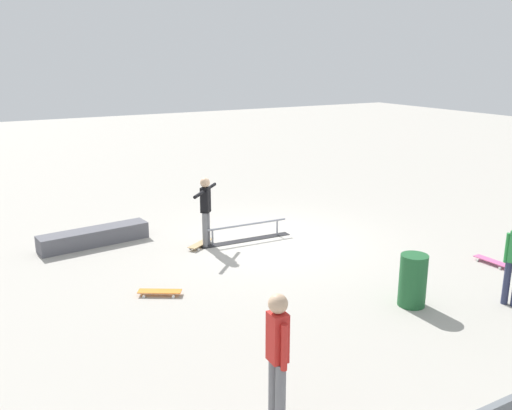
{
  "coord_description": "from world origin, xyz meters",
  "views": [
    {
      "loc": [
        6.34,
        10.59,
        4.26
      ],
      "look_at": [
        0.51,
        0.17,
        1.0
      ],
      "focal_mm": 38.2,
      "sensor_mm": 36.0,
      "label": 1
    }
  ],
  "objects": [
    {
      "name": "skate_ledge",
      "position": [
        3.75,
        -1.8,
        0.19
      ],
      "size": [
        2.57,
        0.79,
        0.38
      ],
      "primitive_type": "cube",
      "rotation": [
        0.0,
        0.0,
        0.11
      ],
      "color": "#595960",
      "rests_on": "ground_plane"
    },
    {
      "name": "skater_main",
      "position": [
        1.5,
        -0.41,
        0.95
      ],
      "size": [
        0.97,
        0.99,
        1.63
      ],
      "rotation": [
        0.0,
        0.0,
        3.94
      ],
      "color": "slate",
      "rests_on": "ground_plane"
    },
    {
      "name": "loose_skateboard_orange",
      "position": [
        3.37,
        1.64,
        0.07
      ],
      "size": [
        0.79,
        0.58,
        0.09
      ],
      "rotation": [
        0.0,
        0.0,
        5.75
      ],
      "color": "orange",
      "rests_on": "ground_plane"
    },
    {
      "name": "trash_bin",
      "position": [
        -0.39,
        4.21,
        0.47
      ],
      "size": [
        0.48,
        0.48,
        0.94
      ],
      "primitive_type": "cylinder",
      "color": "#1E592D",
      "rests_on": "ground_plane"
    },
    {
      "name": "loose_skateboard_pink",
      "position": [
        -3.31,
        3.6,
        0.07
      ],
      "size": [
        0.28,
        0.81,
        0.09
      ],
      "rotation": [
        0.0,
        0.0,
        1.61
      ],
      "color": "#E05993",
      "rests_on": "ground_plane"
    },
    {
      "name": "ground_plane",
      "position": [
        0.0,
        0.0,
        0.0
      ],
      "size": [
        60.0,
        60.0,
        0.0
      ],
      "primitive_type": "plane",
      "color": "#ADA89E"
    },
    {
      "name": "grind_rail",
      "position": [
        0.51,
        -0.33,
        0.18
      ],
      "size": [
        2.31,
        0.34,
        0.42
      ],
      "rotation": [
        0.0,
        0.0,
        -0.04
      ],
      "color": "black",
      "rests_on": "ground_plane"
    },
    {
      "name": "skateboard_main",
      "position": [
        1.63,
        -0.46,
        0.07
      ],
      "size": [
        0.78,
        0.6,
        0.09
      ],
      "rotation": [
        0.0,
        0.0,
        3.72
      ],
      "color": "tan",
      "rests_on": "ground_plane"
    },
    {
      "name": "bystander_red_shirt",
      "position": [
        3.38,
        5.81,
        0.96
      ],
      "size": [
        0.23,
        0.38,
        1.69
      ],
      "rotation": [
        0.0,
        0.0,
        1.54
      ],
      "color": "slate",
      "rests_on": "ground_plane"
    }
  ]
}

